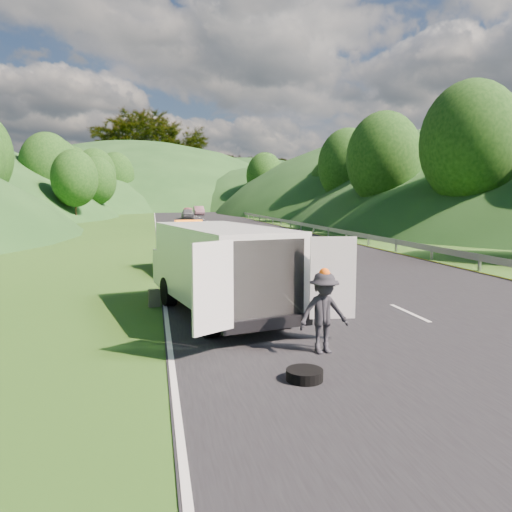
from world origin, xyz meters
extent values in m
plane|color=#38661E|center=(0.00, 0.00, 0.00)|extent=(320.00, 320.00, 0.00)
cube|color=black|center=(3.00, 40.00, 0.01)|extent=(14.00, 200.00, 0.02)
cube|color=gray|center=(10.30, 52.50, 0.00)|extent=(0.06, 140.00, 1.52)
cylinder|color=black|center=(-3.56, 9.03, 0.45)|extent=(0.48, 0.94, 0.90)
cylinder|color=black|center=(-1.89, 9.35, 0.45)|extent=(0.48, 0.94, 0.90)
cylinder|color=black|center=(-2.88, 5.50, 0.45)|extent=(0.48, 0.94, 0.90)
cylinder|color=black|center=(-1.21, 5.82, 0.45)|extent=(0.48, 0.94, 0.90)
cube|color=#F0AB0C|center=(-2.58, 8.44, 1.30)|extent=(2.17, 1.78, 1.71)
cube|color=#F0AB0C|center=(-2.20, 6.46, 1.08)|extent=(2.52, 3.37, 1.17)
cube|color=black|center=(-2.20, 6.46, 1.71)|extent=(2.52, 3.37, 0.09)
cube|color=black|center=(-2.79, 9.50, 0.81)|extent=(1.97, 1.40, 0.63)
cube|color=black|center=(-2.89, 10.03, 0.63)|extent=(1.89, 0.53, 0.45)
cube|color=#F0AB0C|center=(-2.85, 9.81, 1.39)|extent=(1.90, 1.03, 0.98)
cube|color=orange|center=(-2.58, 8.44, 2.20)|extent=(1.28, 0.46, 0.14)
cube|color=black|center=(-2.70, 9.06, 1.62)|extent=(1.69, 0.39, 0.81)
cylinder|color=black|center=(-3.78, 0.47, 0.45)|extent=(0.53, 0.95, 0.89)
cylinder|color=black|center=(-1.82, 0.91, 0.45)|extent=(0.53, 0.95, 0.89)
cylinder|color=black|center=(-2.94, -3.24, 0.45)|extent=(0.53, 0.95, 0.89)
cylinder|color=black|center=(-0.97, -2.79, 0.45)|extent=(0.53, 0.95, 0.89)
cube|color=silver|center=(-2.35, -1.27, 1.51)|extent=(3.53, 6.18, 2.07)
cube|color=silver|center=(-3.03, 1.73, 1.06)|extent=(2.40, 1.48, 1.12)
cube|color=black|center=(-2.98, 1.51, 1.96)|extent=(2.10, 0.83, 0.93)
cube|color=black|center=(-1.72, -4.05, 1.51)|extent=(1.88, 0.53, 1.79)
cube|color=silver|center=(-3.02, -4.87, 1.51)|extent=(0.93, 0.63, 1.90)
cube|color=silver|center=(-0.19, -4.22, 1.51)|extent=(1.06, 0.20, 1.90)
cube|color=black|center=(-1.69, -4.16, 0.50)|extent=(2.22, 0.66, 0.28)
imported|color=white|center=(-2.62, 0.08, 0.00)|extent=(0.72, 0.78, 1.74)
imported|color=tan|center=(-1.47, 0.10, 0.00)|extent=(0.51, 0.44, 0.91)
imported|color=black|center=(-0.67, -5.00, 0.00)|extent=(1.22, 0.81, 1.75)
cube|color=#565640|center=(-4.22, 0.40, 0.27)|extent=(0.37, 0.26, 0.55)
cylinder|color=black|center=(-1.55, -6.47, 0.00)|extent=(0.68, 0.68, 0.20)
imported|color=black|center=(3.75, 13.08, 0.00)|extent=(2.99, 5.40, 1.43)
imported|color=#56575C|center=(0.88, 59.98, 0.00)|extent=(1.78, 4.42, 1.51)
imported|color=#774F5B|center=(3.80, 74.01, 0.00)|extent=(1.70, 4.88, 1.61)
imported|color=#AF5762|center=(2.90, 92.35, 0.00)|extent=(2.13, 5.23, 1.52)
camera|label=1|loc=(-4.20, -14.91, 3.37)|focal=35.00mm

